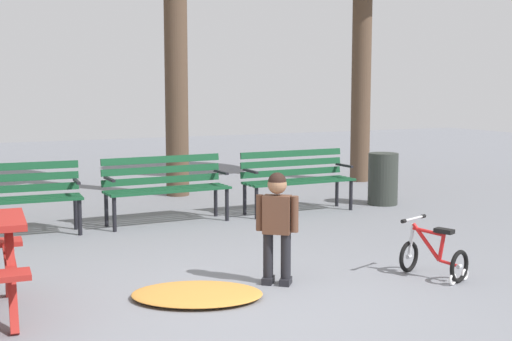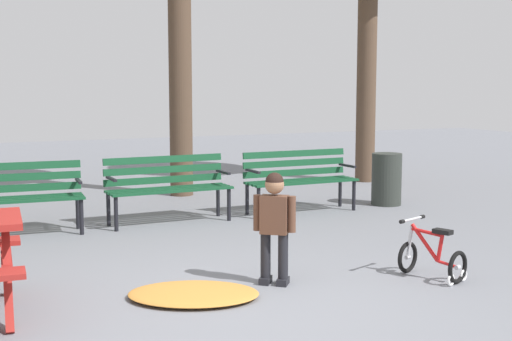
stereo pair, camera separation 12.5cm
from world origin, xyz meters
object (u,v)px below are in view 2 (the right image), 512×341
(kids_bicycle, at_px, (433,257))
(trash_bin, at_px, (387,179))
(park_bench_far_right, at_px, (299,176))
(park_bench_left, at_px, (13,192))
(park_bench_right, at_px, (168,183))
(child_standing, at_px, (274,219))

(kids_bicycle, height_order, trash_bin, trash_bin)
(park_bench_far_right, bearing_deg, park_bench_left, 179.04)
(park_bench_right, height_order, child_standing, child_standing)
(child_standing, bearing_deg, kids_bicycle, -17.63)
(park_bench_right, distance_m, park_bench_far_right, 1.90)
(park_bench_far_right, height_order, child_standing, child_standing)
(park_bench_right, relative_size, child_standing, 1.61)
(park_bench_left, xyz_separation_m, park_bench_far_right, (3.79, -0.06, 0.00))
(park_bench_right, xyz_separation_m, trash_bin, (3.35, -0.10, -0.13))
(child_standing, bearing_deg, park_bench_left, 120.76)
(park_bench_left, distance_m, park_bench_far_right, 3.79)
(park_bench_right, height_order, kids_bicycle, park_bench_right)
(park_bench_left, bearing_deg, trash_bin, -1.29)
(park_bench_far_right, height_order, trash_bin, park_bench_far_right)
(child_standing, distance_m, trash_bin, 4.53)
(child_standing, relative_size, kids_bicycle, 1.60)
(park_bench_left, distance_m, trash_bin, 5.24)
(park_bench_left, bearing_deg, park_bench_right, -0.65)
(park_bench_right, xyz_separation_m, park_bench_far_right, (1.90, -0.04, 0.00))
(park_bench_far_right, distance_m, kids_bicycle, 3.57)
(park_bench_left, height_order, park_bench_right, same)
(park_bench_right, xyz_separation_m, child_standing, (-0.02, -3.11, 0.07))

